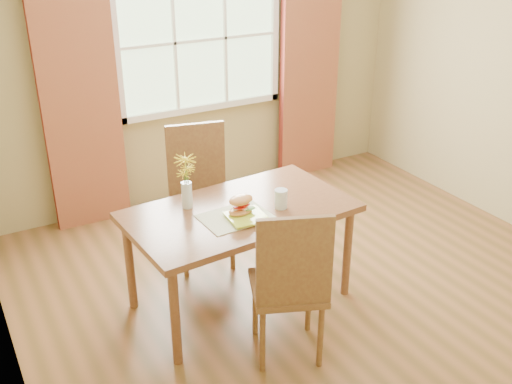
{
  "coord_description": "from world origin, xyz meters",
  "views": [
    {
      "loc": [
        -2.23,
        -3.15,
        2.58
      ],
      "look_at": [
        -0.47,
        -0.0,
        0.86
      ],
      "focal_mm": 42.0,
      "sensor_mm": 36.0,
      "label": 1
    }
  ],
  "objects": [
    {
      "name": "room",
      "position": [
        0.0,
        0.0,
        1.35
      ],
      "size": [
        4.24,
        3.84,
        2.74
      ],
      "color": "brown",
      "rests_on": "ground"
    },
    {
      "name": "curtain_left",
      "position": [
        -1.15,
        1.78,
        1.1
      ],
      "size": [
        0.65,
        0.08,
        2.2
      ],
      "primitive_type": "cube",
      "color": "maroon",
      "rests_on": "room"
    },
    {
      "name": "placemat",
      "position": [
        -0.65,
        -0.05,
        0.74
      ],
      "size": [
        0.47,
        0.35,
        0.01
      ],
      "primitive_type": "cube",
      "rotation": [
        0.0,
        0.0,
        0.05
      ],
      "color": "#E5EFCA",
      "rests_on": "dining_table"
    },
    {
      "name": "curtain_right",
      "position": [
        1.15,
        1.78,
        1.1
      ],
      "size": [
        0.65,
        0.08,
        2.2
      ],
      "primitive_type": "cube",
      "color": "maroon",
      "rests_on": "room"
    },
    {
      "name": "water_glass",
      "position": [
        -0.31,
        -0.07,
        0.8
      ],
      "size": [
        0.09,
        0.09,
        0.13
      ],
      "color": "silver",
      "rests_on": "dining_table"
    },
    {
      "name": "plate",
      "position": [
        -0.6,
        -0.11,
        0.75
      ],
      "size": [
        0.26,
        0.26,
        0.01
      ],
      "primitive_type": "cube",
      "rotation": [
        0.0,
        0.0,
        -0.07
      ],
      "color": "#BFDF37",
      "rests_on": "placemat"
    },
    {
      "name": "flower_vase",
      "position": [
        -0.86,
        0.24,
        0.97
      ],
      "size": [
        0.15,
        0.15,
        0.38
      ],
      "color": "silver",
      "rests_on": "dining_table"
    },
    {
      "name": "croissant_sandwich",
      "position": [
        -0.61,
        -0.05,
        0.82
      ],
      "size": [
        0.19,
        0.15,
        0.13
      ],
      "rotation": [
        0.0,
        0.0,
        0.15
      ],
      "color": "#E69B4E",
      "rests_on": "plate"
    },
    {
      "name": "chair_near",
      "position": [
        -0.6,
        -0.66,
        0.58
      ],
      "size": [
        0.57,
        0.57,
        1.06
      ],
      "rotation": [
        0.0,
        0.0,
        -0.39
      ],
      "color": "brown",
      "rests_on": "room"
    },
    {
      "name": "window",
      "position": [
        0.0,
        1.87,
        1.5
      ],
      "size": [
        1.62,
        0.06,
        1.32
      ],
      "color": "#9EBF91",
      "rests_on": "room"
    },
    {
      "name": "chair_far",
      "position": [
        -0.54,
        0.76,
        0.6
      ],
      "size": [
        0.55,
        0.55,
        1.1
      ],
      "rotation": [
        0.0,
        0.0,
        -0.22
      ],
      "color": "brown",
      "rests_on": "room"
    },
    {
      "name": "dining_table",
      "position": [
        -0.57,
        0.05,
        0.66
      ],
      "size": [
        1.57,
        0.96,
        0.74
      ],
      "rotation": [
        0.0,
        0.0,
        0.07
      ],
      "color": "brown",
      "rests_on": "room"
    }
  ]
}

